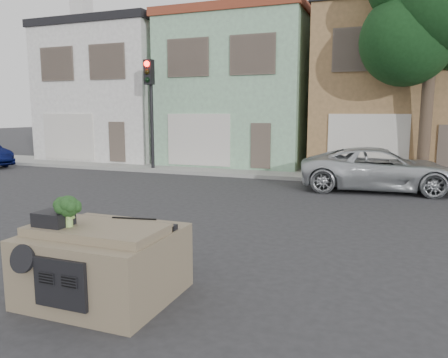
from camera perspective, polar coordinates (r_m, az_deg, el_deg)
The scene contains 12 objects.
ground_plane at distance 9.38m, azimuth -4.21°, elevation -8.13°, with size 120.00×120.00×0.00m, color #303033.
sidewalk at distance 19.19m, azimuth 9.21°, elevation 0.69°, with size 40.00×3.00×0.15m, color gray.
townhouse_white at distance 27.07m, azimuth -12.54°, elevation 10.74°, with size 7.20×8.20×7.55m, color silver.
townhouse_mint at distance 23.80m, azimuth 3.02°, elevation 11.24°, with size 7.20×8.20×7.55m, color #8DBD97.
townhouse_tan at distance 22.64m, azimuth 21.73°, elevation 10.78°, with size 7.20×8.20×7.55m, color #957046.
silver_pickup at distance 16.24m, azimuth 19.58°, elevation -1.42°, with size 2.49×5.40×1.50m, color silver.
traffic_signal at distance 20.42m, azimuth -9.56°, elevation 8.12°, with size 0.40×0.40×5.10m, color black.
tree_near at distance 18.02m, azimuth 25.23°, elevation 12.79°, with size 4.40×4.00×8.50m, color #123415.
car_dashboard at distance 6.74m, azimuth -15.31°, elevation -10.22°, with size 2.00×1.80×1.12m, color #776850.
instrument_hump at distance 6.66m, azimuth -21.37°, elevation -4.84°, with size 0.48×0.38×0.20m, color black.
wiper_arm at distance 6.73m, azimuth -11.66°, elevation -5.06°, with size 0.70×0.03×0.02m, color black.
broccoli at distance 6.50m, azimuth -19.69°, elevation -3.93°, with size 0.37×0.37×0.45m, color #193716.
Camera 1 is at (3.83, -8.12, 2.71)m, focal length 35.00 mm.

